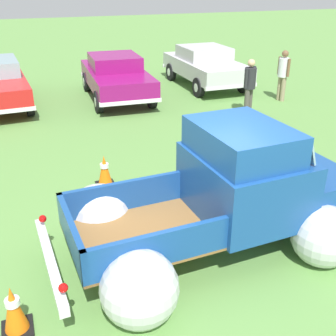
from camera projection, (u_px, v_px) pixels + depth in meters
name	position (u px, v px, depth m)	size (l,w,h in m)	color
ground_plane	(203.00, 249.00, 6.36)	(80.00, 80.00, 0.00)	#609347
vintage_pickup_truck	(228.00, 201.00, 6.18)	(4.71, 2.94, 1.96)	black
show_car_2	(116.00, 75.00, 13.82)	(2.07, 4.40, 1.43)	black
show_car_3	(205.00, 65.00, 15.43)	(1.96, 4.22, 1.43)	black
spectator_0	(250.00, 84.00, 12.10)	(0.51, 0.46, 1.65)	#4C4742
spectator_1	(283.00, 73.00, 13.53)	(0.38, 0.54, 1.64)	gray
lane_cone_0	(105.00, 171.00, 8.19)	(0.36, 0.36, 0.63)	black
lane_cone_1	(14.00, 309.00, 4.79)	(0.36, 0.36, 0.63)	black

